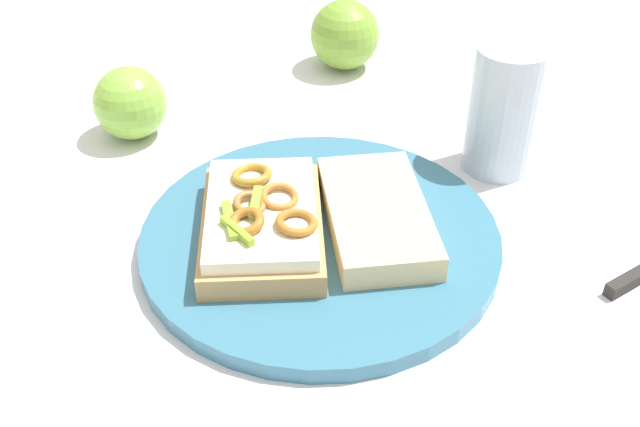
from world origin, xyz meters
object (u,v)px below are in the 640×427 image
at_px(plate, 320,239).
at_px(apple_0, 130,103).
at_px(bread_slice_side, 378,219).
at_px(apple_1, 345,35).
at_px(drinking_glass, 504,109).
at_px(sandwich, 261,218).

xyz_separation_m(plate, apple_0, (-0.17, 0.21, 0.03)).
bearing_deg(apple_0, plate, -51.63).
relative_size(plate, bread_slice_side, 2.00).
bearing_deg(bread_slice_side, apple_0, 45.81).
bearing_deg(apple_1, drinking_glass, -64.55).
xyz_separation_m(bread_slice_side, drinking_glass, (0.14, 0.10, 0.04)).
distance_m(sandwich, apple_1, 0.35).
distance_m(apple_0, drinking_glass, 0.38).
bearing_deg(drinking_glass, apple_0, 162.58).
xyz_separation_m(plate, drinking_glass, (0.19, 0.10, 0.06)).
height_order(apple_0, apple_1, apple_1).
bearing_deg(drinking_glass, sandwich, -158.64).
bearing_deg(bread_slice_side, drinking_glass, -53.38).
xyz_separation_m(bread_slice_side, apple_0, (-0.22, 0.22, 0.01)).
bearing_deg(drinking_glass, bread_slice_side, -144.08).
xyz_separation_m(apple_0, drinking_glass, (0.36, -0.11, 0.03)).
xyz_separation_m(sandwich, drinking_glass, (0.24, 0.09, 0.03)).
relative_size(bread_slice_side, apple_1, 1.88).
bearing_deg(sandwich, apple_0, 34.99).
height_order(plate, bread_slice_side, bread_slice_side).
bearing_deg(apple_1, plate, -103.38).
distance_m(sandwich, drinking_glass, 0.26).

